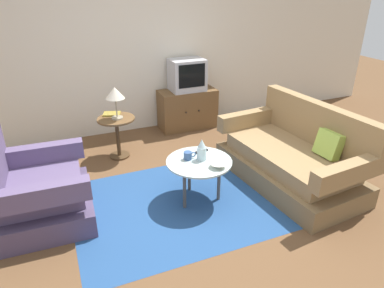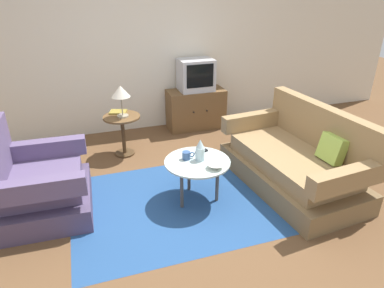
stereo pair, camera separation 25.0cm
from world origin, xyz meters
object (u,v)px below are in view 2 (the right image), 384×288
Objects in this scene: bowl at (216,166)px; mug at (187,155)px; couch at (296,162)px; television at (196,75)px; armchair at (36,186)px; tv_remote_dark at (201,151)px; book at (118,112)px; table_lamp at (121,93)px; tv_stand at (196,109)px; vase at (200,150)px; coffee_table at (197,165)px; side_table at (123,127)px.

mug is at bearing 126.78° from bowl.
television is at bearing 9.25° from couch.
armchair reaches higher than tv_remote_dark.
television is 2.04m from mug.
mug is 1.49m from book.
television reaches higher than tv_remote_dark.
tv_stand is at bearing 27.37° from table_lamp.
vase is 0.15m from mug.
mug is at bearing 138.15° from coffee_table.
vase is (0.61, -1.30, -0.30)m from table_lamp.
book is (-1.78, 1.53, 0.27)m from couch.
coffee_table is 1.32× the size of television.
tv_remote_dark is at bearing -107.03° from television.
mug is (-0.74, -1.86, 0.21)m from tv_stand.
book is at bearing 110.51° from mug.
tv_remote_dark is (0.68, -1.14, -0.40)m from table_lamp.
book reaches higher than coffee_table.
television is at bearing -123.68° from tv_remote_dark.
mug is at bearing -68.50° from table_lamp.
book is at bearing 99.63° from side_table.
vase reaches higher than tv_stand.
coffee_table is 1.23× the size of side_table.
television reaches higher than coffee_table.
tv_stand is at bearing -123.74° from tv_remote_dark.
television is at bearing 68.46° from mug.
couch is at bearing -22.22° from book.
bowl is at bearing -67.88° from vase.
bowl is (1.72, -0.50, 0.19)m from armchair.
vase is at bearing 82.38° from armchair.
side_table is 2.40× the size of vase.
side_table is 1.47m from vase.
coffee_table is at bearing 40.81° from tv_remote_dark.
side_table is 1.07× the size of television.
book is (-1.26, -0.47, -0.29)m from television.
table_lamp is at bearing 114.66° from bowl.
television is 3.12× the size of bowl.
vase is 1.54× the size of tv_remote_dark.
armchair is 0.57× the size of couch.
vase is at bearing 112.12° from bowl.
bowl is at bearing -103.89° from tv_stand.
television reaches higher than armchair.
tv_remote_dark is at bearing 65.38° from vase.
vase is 0.90× the size of book.
coffee_table is 0.77× the size of tv_stand.
side_table reaches higher than tv_remote_dark.
couch is 3.45× the size of television.
bowl is at bearing 76.09° from armchair.
armchair is 7.77× the size of mug.
side_table is at bearing 114.73° from bowl.
vase is (0.62, -1.32, 0.18)m from side_table.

